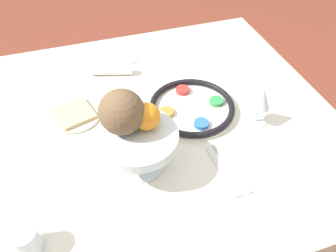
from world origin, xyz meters
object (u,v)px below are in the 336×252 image
Objects in this scene: orange_fruit at (147,116)px; napkin_roll at (112,70)px; wine_glass at (261,99)px; fruit_stand at (138,141)px; bread_plate at (75,115)px; seder_plate at (191,106)px; cup_near at (27,240)px; coconut at (122,112)px.

napkin_roll is (0.02, -0.44, -0.15)m from orange_fruit.
wine_glass is 0.41m from fruit_stand.
orange_fruit is 0.34m from bread_plate.
orange_fruit reaches higher than seder_plate.
bread_plate is 0.45m from cup_near.
wine_glass reaches higher than fruit_stand.
fruit_stand is at bearing -152.56° from cup_near.
bread_plate is 1.07× the size of napkin_roll.
coconut reaches higher than wine_glass.
cup_near is at bearing 27.44° from fruit_stand.
orange_fruit reaches higher than wine_glass.
orange_fruit is at bearing 127.53° from bread_plate.
orange_fruit reaches higher than napkin_roll.
wine_glass is at bearing 134.65° from napkin_roll.
orange_fruit is (0.37, 0.04, 0.07)m from wine_glass.
coconut reaches higher than bread_plate.
orange_fruit is at bearing -148.53° from fruit_stand.
coconut is (0.06, -0.01, 0.02)m from orange_fruit.
coconut is (0.03, -0.03, 0.09)m from fruit_stand.
fruit_stand is 2.91× the size of orange_fruit.
orange_fruit is at bearing -152.18° from cup_near.
coconut is 0.70× the size of bread_plate.
wine_glass reaches higher than bread_plate.
wine_glass is at bearing -174.08° from orange_fruit.
wine_glass is (-0.18, 0.12, 0.08)m from seder_plate.
coconut is at bearing -145.53° from cup_near.
orange_fruit is 0.46m from napkin_roll.
wine_glass is at bearing 146.93° from seder_plate.
wine_glass reaches higher than napkin_roll.
napkin_roll reaches higher than bread_plate.
cup_near is at bearing 32.30° from seder_plate.
coconut is 0.75× the size of napkin_roll.
bread_plate is at bearing -61.37° from coconut.
cup_near is (0.53, 0.33, 0.02)m from seder_plate.
napkin_roll is at bearing -52.78° from seder_plate.
napkin_roll is (-0.04, -0.43, -0.17)m from coconut.
fruit_stand is 1.27× the size of bread_plate.
orange_fruit is 0.62× the size of coconut.
coconut is 0.32m from bread_plate.
cup_near is at bearing 62.98° from napkin_roll.
napkin_roll is at bearing -45.35° from wine_glass.
orange_fruit is (-0.03, -0.02, 0.06)m from fruit_stand.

